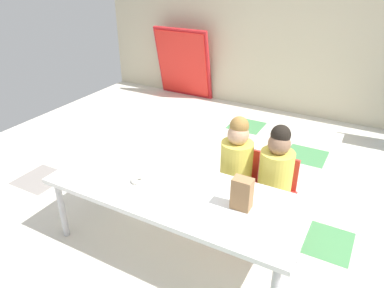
% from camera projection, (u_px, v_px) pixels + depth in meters
% --- Properties ---
extents(ground_plane, '(6.29, 5.19, 0.02)m').
position_uv_depth(ground_plane, '(220.00, 208.00, 3.28)').
color(ground_plane, silver).
extents(back_wall, '(6.29, 0.10, 2.50)m').
position_uv_depth(back_wall, '(308.00, 23.00, 4.72)').
color(back_wall, beige).
rests_on(back_wall, ground_plane).
extents(craft_table, '(1.86, 0.72, 0.54)m').
position_uv_depth(craft_table, '(175.00, 194.00, 2.60)').
color(craft_table, white).
rests_on(craft_table, ground_plane).
extents(seated_child_near_camera, '(0.32, 0.32, 0.92)m').
position_uv_depth(seated_child_near_camera, '(237.00, 159.00, 2.93)').
color(seated_child_near_camera, red).
rests_on(seated_child_near_camera, ground_plane).
extents(seated_child_middle_seat, '(0.32, 0.31, 0.92)m').
position_uv_depth(seated_child_middle_seat, '(276.00, 169.00, 2.79)').
color(seated_child_middle_seat, red).
rests_on(seated_child_middle_seat, ground_plane).
extents(folded_activity_table, '(0.90, 0.29, 1.09)m').
position_uv_depth(folded_activity_table, '(183.00, 63.00, 5.65)').
color(folded_activity_table, red).
rests_on(folded_activity_table, ground_plane).
extents(paper_bag_brown, '(0.13, 0.09, 0.22)m').
position_uv_depth(paper_bag_brown, '(242.00, 194.00, 2.34)').
color(paper_bag_brown, '#9E754C').
rests_on(paper_bag_brown, craft_table).
extents(paper_plate_near_edge, '(0.18, 0.18, 0.01)m').
position_uv_depth(paper_plate_near_edge, '(138.00, 182.00, 2.65)').
color(paper_plate_near_edge, white).
rests_on(paper_plate_near_edge, craft_table).
extents(donut_powdered_on_plate, '(0.10, 0.10, 0.03)m').
position_uv_depth(donut_powdered_on_plate, '(138.00, 180.00, 2.64)').
color(donut_powdered_on_plate, white).
rests_on(donut_powdered_on_plate, craft_table).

